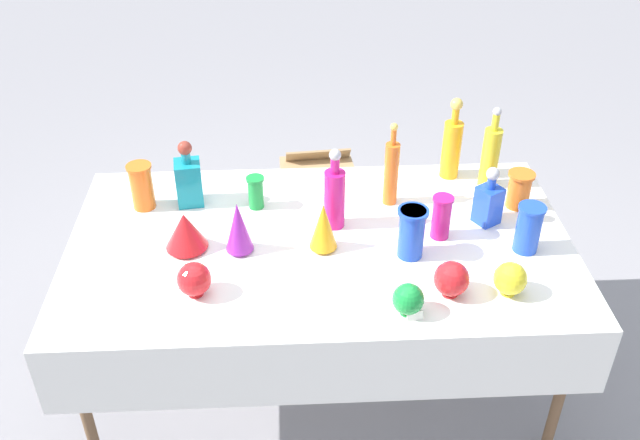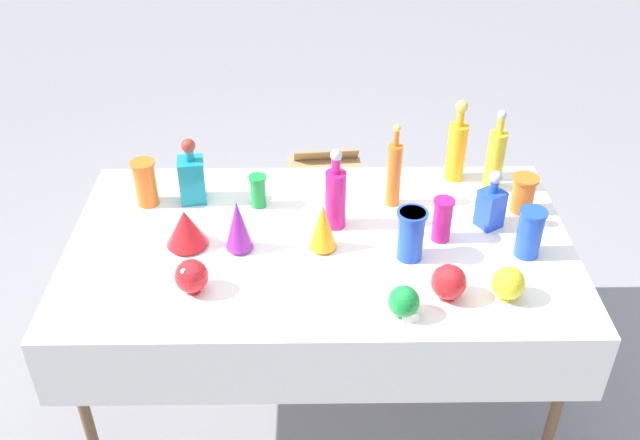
# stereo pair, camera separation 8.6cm
# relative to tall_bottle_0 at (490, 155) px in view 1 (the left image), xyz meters

# --- Properties ---
(ground_plane) EXTENTS (40.00, 40.00, 0.00)m
(ground_plane) POSITION_rel_tall_bottle_0_xyz_m (-0.77, -0.38, -0.91)
(ground_plane) COLOR gray
(display_table) EXTENTS (2.02, 1.15, 0.76)m
(display_table) POSITION_rel_tall_bottle_0_xyz_m (-0.77, -0.42, -0.20)
(display_table) COLOR white
(display_table) RESTS_ON ground
(tall_bottle_0) EXTENTS (0.08, 0.08, 0.38)m
(tall_bottle_0) POSITION_rel_tall_bottle_0_xyz_m (0.00, 0.00, 0.00)
(tall_bottle_0) COLOR yellow
(tall_bottle_0) RESTS_ON display_table
(tall_bottle_1) EXTENTS (0.06, 0.06, 0.38)m
(tall_bottle_1) POSITION_rel_tall_bottle_0_xyz_m (-0.45, -0.12, 0.00)
(tall_bottle_1) COLOR orange
(tall_bottle_1) RESTS_ON display_table
(tall_bottle_2) EXTENTS (0.08, 0.08, 0.38)m
(tall_bottle_2) POSITION_rel_tall_bottle_0_xyz_m (-0.15, 0.09, 0.00)
(tall_bottle_2) COLOR orange
(tall_bottle_2) RESTS_ON display_table
(tall_bottle_3) EXTENTS (0.09, 0.09, 0.36)m
(tall_bottle_3) POSITION_rel_tall_bottle_0_xyz_m (-0.70, -0.28, -0.01)
(tall_bottle_3) COLOR #C61972
(tall_bottle_3) RESTS_ON display_table
(square_decanter_0) EXTENTS (0.12, 0.12, 0.26)m
(square_decanter_0) POSITION_rel_tall_bottle_0_xyz_m (-0.07, -0.29, -0.05)
(square_decanter_0) COLOR blue
(square_decanter_0) RESTS_ON display_table
(square_decanter_1) EXTENTS (0.12, 0.12, 0.30)m
(square_decanter_1) POSITION_rel_tall_bottle_0_xyz_m (-1.31, -0.08, -0.03)
(square_decanter_1) COLOR teal
(square_decanter_1) RESTS_ON display_table
(slender_vase_0) EXTENTS (0.11, 0.11, 0.20)m
(slender_vase_0) POSITION_rel_tall_bottle_0_xyz_m (0.04, -0.48, -0.04)
(slender_vase_0) COLOR blue
(slender_vase_0) RESTS_ON display_table
(slender_vase_1) EXTENTS (0.12, 0.12, 0.21)m
(slender_vase_1) POSITION_rel_tall_bottle_0_xyz_m (-0.42, -0.50, -0.04)
(slender_vase_1) COLOR blue
(slender_vase_1) RESTS_ON display_table
(slender_vase_2) EXTENTS (0.08, 0.08, 0.19)m
(slender_vase_2) POSITION_rel_tall_bottle_0_xyz_m (-0.28, -0.38, -0.05)
(slender_vase_2) COLOR #C61972
(slender_vase_2) RESTS_ON display_table
(slender_vase_3) EXTENTS (0.11, 0.11, 0.16)m
(slender_vase_3) POSITION_rel_tall_bottle_0_xyz_m (0.09, -0.18, -0.06)
(slender_vase_3) COLOR orange
(slender_vase_3) RESTS_ON display_table
(slender_vase_4) EXTENTS (0.11, 0.11, 0.20)m
(slender_vase_4) POSITION_rel_tall_bottle_0_xyz_m (-1.51, -0.10, -0.04)
(slender_vase_4) COLOR orange
(slender_vase_4) RESTS_ON display_table
(slender_vase_5) EXTENTS (0.08, 0.08, 0.15)m
(slender_vase_5) POSITION_rel_tall_bottle_0_xyz_m (-1.03, -0.13, -0.07)
(slender_vase_5) COLOR #198C38
(slender_vase_5) RESTS_ON display_table
(fluted_vase_0) EXTENTS (0.11, 0.11, 0.21)m
(fluted_vase_0) POSITION_rel_tall_bottle_0_xyz_m (-0.76, -0.44, -0.04)
(fluted_vase_0) COLOR orange
(fluted_vase_0) RESTS_ON display_table
(fluted_vase_1) EXTENTS (0.11, 0.11, 0.22)m
(fluted_vase_1) POSITION_rel_tall_bottle_0_xyz_m (-1.08, -0.44, -0.04)
(fluted_vase_1) COLOR purple
(fluted_vase_1) RESTS_ON display_table
(fluted_vase_2) EXTENTS (0.17, 0.17, 0.16)m
(fluted_vase_2) POSITION_rel_tall_bottle_0_xyz_m (-1.29, -0.41, -0.07)
(fluted_vase_2) COLOR red
(fluted_vase_2) RESTS_ON display_table
(round_bowl_0) EXTENTS (0.12, 0.12, 0.13)m
(round_bowl_0) POSITION_rel_tall_bottle_0_xyz_m (-0.10, -0.74, -0.08)
(round_bowl_0) COLOR yellow
(round_bowl_0) RESTS_ON display_table
(round_bowl_1) EXTENTS (0.13, 0.13, 0.14)m
(round_bowl_1) POSITION_rel_tall_bottle_0_xyz_m (-0.31, -0.74, -0.08)
(round_bowl_1) COLOR red
(round_bowl_1) RESTS_ON display_table
(round_bowl_2) EXTENTS (0.11, 0.11, 0.12)m
(round_bowl_2) POSITION_rel_tall_bottle_0_xyz_m (-0.48, -0.83, -0.09)
(round_bowl_2) COLOR #198C38
(round_bowl_2) RESTS_ON display_table
(round_bowl_3) EXTENTS (0.12, 0.12, 0.13)m
(round_bowl_3) POSITION_rel_tall_bottle_0_xyz_m (-1.23, -0.69, -0.08)
(round_bowl_3) COLOR red
(round_bowl_3) RESTS_ON display_table
(price_tag_left) EXTENTS (0.06, 0.02, 0.04)m
(price_tag_left) POSITION_rel_tall_bottle_0_xyz_m (-0.46, -0.86, -0.13)
(price_tag_left) COLOR white
(price_tag_left) RESTS_ON display_table
(cardboard_box_behind_left) EXTENTS (0.44, 0.43, 0.48)m
(cardboard_box_behind_left) POSITION_rel_tall_bottle_0_xyz_m (-0.72, 0.76, -0.71)
(cardboard_box_behind_left) COLOR tan
(cardboard_box_behind_left) RESTS_ON ground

